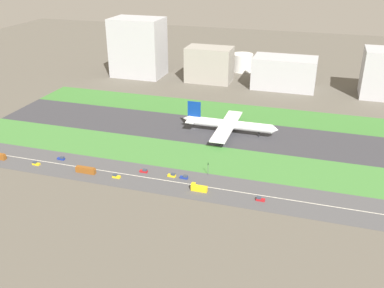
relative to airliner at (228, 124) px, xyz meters
name	(u,v)px	position (x,y,z in m)	size (l,w,h in m)	color
ground_plane	(194,129)	(-23.76, 0.00, -6.23)	(800.00, 800.00, 0.00)	#5B564C
runway	(194,129)	(-23.76, 0.00, -6.18)	(280.00, 46.00, 0.10)	#38383D
grass_median_north	(209,109)	(-23.76, 41.00, -6.18)	(280.00, 36.00, 0.10)	#3D7A33
grass_median_south	(174,154)	(-23.76, -41.00, -6.18)	(280.00, 36.00, 0.10)	#427F38
highway	(154,179)	(-23.76, -73.00, -6.18)	(280.00, 28.00, 0.10)	#4C4C4F
highway_centerline	(154,179)	(-23.76, -73.00, -6.13)	(266.00, 0.50, 0.01)	silver
airliner	(228,124)	(0.00, 0.00, 0.00)	(65.00, 56.00, 19.70)	white
car_0	(172,175)	(-15.23, -68.00, -5.31)	(4.40, 1.80, 2.00)	yellow
car_5	(116,176)	(-43.92, -78.00, -5.31)	(4.40, 1.80, 2.00)	yellow
car_4	(144,171)	(-31.76, -68.00, -5.31)	(4.40, 1.80, 2.00)	#B2191E
car_3	(184,177)	(-8.18, -68.00, -5.31)	(4.40, 1.80, 2.00)	navy
car_2	(260,199)	(34.39, -78.00, -5.31)	(4.40, 1.80, 2.00)	#B2191E
car_1	(61,158)	(-84.36, -68.00, -5.31)	(4.40, 1.80, 2.00)	navy
bus_0	(86,170)	(-62.36, -78.00, -4.41)	(11.60, 2.50, 3.50)	brown
truck_0	(199,188)	(2.83, -78.00, -4.56)	(8.40, 2.50, 4.00)	yellow
car_6	(36,163)	(-94.71, -78.00, -5.31)	(4.40, 1.80, 2.00)	yellow
traffic_light	(208,168)	(2.85, -60.01, -1.94)	(0.36, 0.50, 7.20)	#4C4C51
terminal_building	(138,47)	(-113.76, 114.00, 20.91)	(47.69, 33.28, 54.29)	#B2B2B7
hangar_building	(209,65)	(-43.51, 114.00, 9.63)	(41.44, 24.53, 31.72)	#9E998E
office_tower	(284,73)	(24.63, 114.00, 7.39)	(54.21, 30.29, 27.25)	#B2B2B7
fuel_tank_west	(242,62)	(-21.15, 159.00, 2.44)	(21.00, 21.00, 17.35)	silver
fuel_tank_centre	(275,67)	(11.06, 159.00, 0.77)	(17.82, 17.82, 14.00)	silver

